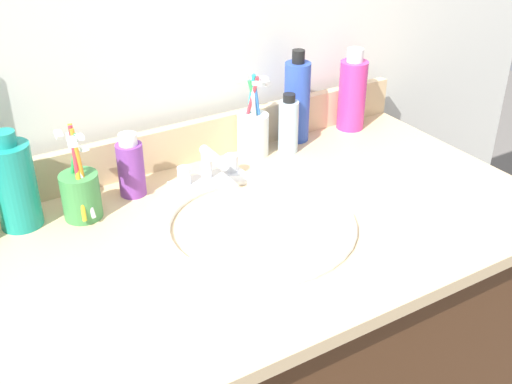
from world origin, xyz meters
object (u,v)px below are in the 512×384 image
(bottle_soap_pink, at_px, (352,93))
(cup_white_ceramic, at_px, (253,131))
(cup_green, at_px, (81,193))
(bottle_cream_purple, at_px, (131,167))
(bottle_gel_clear, at_px, (288,125))
(faucet, at_px, (210,171))
(bottle_mouthwash_teal, at_px, (15,184))
(bottle_shampoo_blue, at_px, (297,101))

(bottle_soap_pink, relative_size, cup_white_ceramic, 1.03)
(cup_green, bearing_deg, bottle_soap_pink, 5.55)
(bottle_cream_purple, bearing_deg, bottle_soap_pink, 3.27)
(bottle_gel_clear, distance_m, cup_green, 0.49)
(faucet, relative_size, bottle_gel_clear, 1.16)
(bottle_mouthwash_teal, relative_size, cup_white_ceramic, 0.98)
(faucet, height_order, bottle_shampoo_blue, bottle_shampoo_blue)
(bottle_mouthwash_teal, relative_size, cup_green, 1.01)
(bottle_mouthwash_teal, bearing_deg, bottle_shampoo_blue, 4.14)
(faucet, relative_size, bottle_soap_pink, 0.81)
(bottle_mouthwash_teal, distance_m, cup_white_ceramic, 0.52)
(faucet, relative_size, cup_green, 0.86)
(faucet, bearing_deg, cup_white_ceramic, 25.77)
(bottle_mouthwash_teal, xyz_separation_m, cup_white_ceramic, (0.52, 0.03, -0.03))
(faucet, height_order, bottle_cream_purple, bottle_cream_purple)
(bottle_gel_clear, height_order, cup_white_ceramic, cup_white_ceramic)
(bottle_mouthwash_teal, height_order, bottle_cream_purple, bottle_mouthwash_teal)
(bottle_mouthwash_teal, bearing_deg, bottle_cream_purple, 0.28)
(bottle_shampoo_blue, xyz_separation_m, bottle_cream_purple, (-0.43, -0.05, -0.04))
(bottle_mouthwash_teal, xyz_separation_m, bottle_shampoo_blue, (0.64, 0.05, 0.01))
(cup_white_ceramic, bearing_deg, bottle_soap_pink, 0.67)
(bottle_soap_pink, xyz_separation_m, cup_green, (-0.69, -0.07, -0.04))
(cup_green, relative_size, cup_white_ceramic, 0.97)
(bottle_mouthwash_teal, bearing_deg, faucet, -6.12)
(cup_white_ceramic, bearing_deg, cup_green, -171.16)
(cup_green, bearing_deg, cup_white_ceramic, 8.84)
(bottle_gel_clear, relative_size, bottle_cream_purple, 1.05)
(bottle_mouthwash_teal, relative_size, bottle_soap_pink, 0.95)
(bottle_soap_pink, relative_size, cup_green, 1.06)
(bottle_cream_purple, relative_size, bottle_soap_pink, 0.66)
(faucet, height_order, bottle_gel_clear, bottle_gel_clear)
(faucet, distance_m, bottle_cream_purple, 0.16)
(bottle_shampoo_blue, bearing_deg, bottle_mouthwash_teal, -175.86)
(bottle_shampoo_blue, height_order, bottle_cream_purple, bottle_shampoo_blue)
(bottle_cream_purple, bearing_deg, bottle_shampoo_blue, 6.10)
(faucet, bearing_deg, bottle_mouthwash_teal, 173.88)
(bottle_gel_clear, distance_m, bottle_shampoo_blue, 0.08)
(bottle_shampoo_blue, distance_m, cup_green, 0.55)
(bottle_gel_clear, distance_m, bottle_soap_pink, 0.21)
(bottle_gel_clear, xyz_separation_m, bottle_cream_purple, (-0.37, -0.00, -0.00))
(bottle_mouthwash_teal, xyz_separation_m, bottle_cream_purple, (0.22, 0.00, -0.02))
(bottle_cream_purple, xyz_separation_m, bottle_soap_pink, (0.58, 0.03, 0.03))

